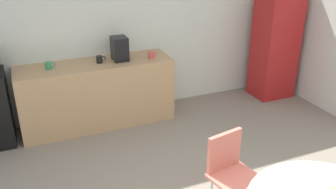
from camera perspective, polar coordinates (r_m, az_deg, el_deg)
The scene contains 8 objects.
wall_back at distance 5.25m, azimuth -9.16°, elevation 10.58°, with size 6.00×0.10×2.60m, color silver.
counter_block at distance 5.13m, azimuth -10.98°, elevation 0.08°, with size 2.07×0.60×0.90m, color tan.
locker_cabinet at distance 6.10m, azimuth 16.36°, elevation 7.11°, with size 0.60×0.50×1.63m, color #B21E1E.
chair_coral at distance 3.48m, azimuth 9.68°, elevation -10.98°, with size 0.49×0.49×0.83m.
mug_white at distance 4.96m, azimuth -10.64°, elevation 5.43°, with size 0.13×0.08×0.09m.
mug_green at distance 4.89m, azimuth -18.17°, elevation 4.34°, with size 0.13×0.08×0.09m.
mug_red at distance 5.06m, azimuth -2.64°, elevation 6.22°, with size 0.13×0.08×0.09m.
coffee_maker at distance 4.99m, azimuth -7.57°, elevation 7.12°, with size 0.20×0.24×0.32m, color black.
Camera 1 is at (-1.18, -1.97, 2.51)m, focal length 39.01 mm.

